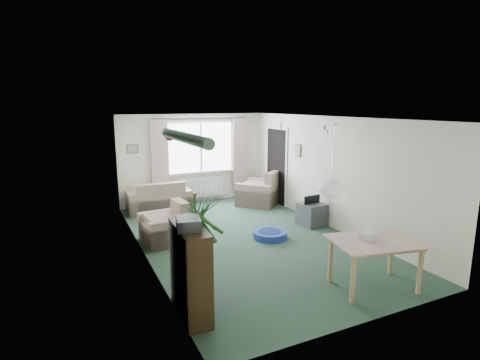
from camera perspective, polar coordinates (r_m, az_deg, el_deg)
name	(u,v)px	position (r m, az deg, el deg)	size (l,w,h in m)	color
ground	(246,239)	(7.58, 0.98, -8.96)	(6.50, 6.50, 0.00)	#294534
window	(201,147)	(10.23, -6.02, 4.98)	(1.80, 0.03, 1.30)	white
curtain_rod	(201,119)	(10.10, -5.96, 9.28)	(2.60, 0.03, 0.03)	black
curtain_left	(160,159)	(9.85, -12.13, 3.18)	(0.45, 0.08, 2.00)	beige
curtain_right	(240,154)	(10.60, 0.07, 4.01)	(0.45, 0.08, 2.00)	beige
radiator	(202,187)	(10.37, -5.82, -1.09)	(1.20, 0.10, 0.55)	white
doorway	(277,167)	(10.12, 5.59, 2.06)	(0.03, 0.95, 2.00)	black
pendant_lamp	(332,189)	(5.40, 13.84, -1.35)	(0.36, 0.36, 0.36)	white
tinsel_garland	(184,138)	(4.27, -8.51, 6.41)	(1.60, 1.60, 0.12)	#196626
bauble_cluster_a	(281,124)	(8.53, 6.26, 8.54)	(0.20, 0.20, 0.20)	silver
bauble_cluster_b	(325,126)	(7.72, 12.88, 8.02)	(0.20, 0.20, 0.20)	silver
wall_picture_back	(133,149)	(9.78, -16.05, 4.59)	(0.28, 0.03, 0.22)	brown
wall_picture_right	(298,150)	(9.21, 8.82, 4.50)	(0.03, 0.24, 0.30)	brown
sofa	(159,196)	(9.62, -12.26, -2.40)	(1.54, 0.81, 0.77)	beige
armchair_corner	(259,188)	(10.02, 2.88, -1.18)	(1.01, 0.96, 0.91)	#BAB48D
armchair_left	(165,222)	(7.46, -11.38, -6.34)	(0.88, 0.84, 0.79)	beige
coffee_table	(177,201)	(9.76, -9.61, -3.13)	(0.94, 0.52, 0.42)	black
photo_frame	(177,189)	(9.75, -9.59, -1.39)	(0.12, 0.02, 0.16)	brown
bookshelf	(190,270)	(4.90, -7.62, -13.51)	(0.32, 0.96, 1.17)	black
hifi_box	(188,223)	(4.56, -7.89, -6.57)	(0.28, 0.35, 0.14)	#3D3E43
houseplant	(201,251)	(4.99, -6.01, -10.73)	(0.66, 0.66, 1.53)	#20602C
dining_table	(374,265)	(5.91, 19.69, -12.05)	(1.14, 0.76, 0.71)	tan
gift_box	(368,236)	(5.78, 18.95, -8.11)	(0.25, 0.18, 0.12)	white
tv_cube	(311,214)	(8.49, 10.83, -5.16)	(0.49, 0.54, 0.49)	#393A3E
pet_bed	(270,235)	(7.64, 4.56, -8.29)	(0.68, 0.68, 0.14)	navy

